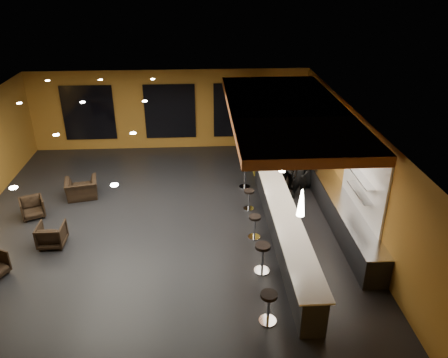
{
  "coord_description": "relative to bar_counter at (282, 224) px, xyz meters",
  "views": [
    {
      "loc": [
        1.25,
        -11.99,
        7.51
      ],
      "look_at": [
        2.0,
        0.5,
        1.3
      ],
      "focal_mm": 35.0,
      "sensor_mm": 36.0,
      "label": 1
    }
  ],
  "objects": [
    {
      "name": "floor",
      "position": [
        -3.65,
        1.0,
        -0.55
      ],
      "size": [
        12.0,
        13.0,
        0.1
      ],
      "primitive_type": "cube",
      "color": "black",
      "rests_on": "ground"
    },
    {
      "name": "ceiling",
      "position": [
        -3.65,
        1.0,
        3.05
      ],
      "size": [
        12.0,
        13.0,
        0.1
      ],
      "primitive_type": "cube",
      "color": "black"
    },
    {
      "name": "wall_back",
      "position": [
        -3.65,
        7.55,
        1.25
      ],
      "size": [
        12.0,
        0.1,
        3.5
      ],
      "primitive_type": "cube",
      "color": "#9B6822",
      "rests_on": "floor"
    },
    {
      "name": "wall_front",
      "position": [
        -3.65,
        -5.55,
        1.25
      ],
      "size": [
        12.0,
        0.1,
        3.5
      ],
      "primitive_type": "cube",
      "color": "#9B6822",
      "rests_on": "floor"
    },
    {
      "name": "wall_right",
      "position": [
        2.4,
        1.0,
        1.25
      ],
      "size": [
        0.1,
        13.0,
        3.5
      ],
      "primitive_type": "cube",
      "color": "#9B6822",
      "rests_on": "floor"
    },
    {
      "name": "wood_soffit",
      "position": [
        0.35,
        2.0,
        2.86
      ],
      "size": [
        3.6,
        8.0,
        0.28
      ],
      "primitive_type": "cube",
      "color": "#B96436",
      "rests_on": "ceiling"
    },
    {
      "name": "window_left",
      "position": [
        -7.15,
        7.44,
        1.2
      ],
      "size": [
        2.2,
        0.06,
        2.4
      ],
      "primitive_type": "cube",
      "color": "black",
      "rests_on": "wall_back"
    },
    {
      "name": "window_center",
      "position": [
        -3.65,
        7.44,
        1.2
      ],
      "size": [
        2.2,
        0.06,
        2.4
      ],
      "primitive_type": "cube",
      "color": "black",
      "rests_on": "wall_back"
    },
    {
      "name": "window_right",
      "position": [
        -0.65,
        7.44,
        1.2
      ],
      "size": [
        2.2,
        0.06,
        2.4
      ],
      "primitive_type": "cube",
      "color": "black",
      "rests_on": "wall_back"
    },
    {
      "name": "tile_backsplash",
      "position": [
        2.31,
        0.0,
        1.5
      ],
      "size": [
        0.06,
        3.2,
        2.4
      ],
      "primitive_type": "cube",
      "color": "white",
      "rests_on": "wall_right"
    },
    {
      "name": "bar_counter",
      "position": [
        0.0,
        0.0,
        0.0
      ],
      "size": [
        0.6,
        8.0,
        1.0
      ],
      "primitive_type": "cube",
      "color": "black",
      "rests_on": "floor"
    },
    {
      "name": "bar_top",
      "position": [
        0.0,
        0.0,
        0.52
      ],
      "size": [
        0.78,
        8.1,
        0.05
      ],
      "primitive_type": "cube",
      "color": "silver",
      "rests_on": "bar_counter"
    },
    {
      "name": "prep_counter",
      "position": [
        2.0,
        0.5,
        -0.07
      ],
      "size": [
        0.7,
        6.0,
        0.86
      ],
      "primitive_type": "cube",
      "color": "black",
      "rests_on": "floor"
    },
    {
      "name": "prep_top",
      "position": [
        2.0,
        0.5,
        0.39
      ],
      "size": [
        0.72,
        6.0,
        0.03
      ],
      "primitive_type": "cube",
      "color": "silver",
      "rests_on": "prep_counter"
    },
    {
      "name": "wall_shelf_lower",
      "position": [
        2.17,
        -0.2,
        1.1
      ],
      "size": [
        0.3,
        1.5,
        0.03
      ],
      "primitive_type": "cube",
      "color": "silver",
      "rests_on": "wall_right"
    },
    {
      "name": "wall_shelf_upper",
      "position": [
        2.17,
        -0.2,
        1.55
      ],
      "size": [
        0.3,
        1.5,
        0.03
      ],
      "primitive_type": "cube",
      "color": "silver",
      "rests_on": "wall_right"
    },
    {
      "name": "column",
      "position": [
        0.0,
        4.6,
        1.25
      ],
      "size": [
        0.6,
        0.6,
        3.5
      ],
      "primitive_type": "cube",
      "color": "#A89025",
      "rests_on": "floor"
    },
    {
      "name": "pendant_0",
      "position": [
        0.0,
        -2.0,
        1.85
      ],
      "size": [
        0.2,
        0.2,
        0.7
      ],
      "primitive_type": "cone",
      "color": "white",
      "rests_on": "wood_soffit"
    },
    {
      "name": "pendant_1",
      "position": [
        0.0,
        0.5,
        1.85
      ],
      "size": [
        0.2,
        0.2,
        0.7
      ],
      "primitive_type": "cone",
      "color": "white",
      "rests_on": "wood_soffit"
    },
    {
      "name": "pendant_2",
      "position": [
        0.0,
        3.0,
        1.85
      ],
      "size": [
        0.2,
        0.2,
        0.7
      ],
      "primitive_type": "cone",
      "color": "white",
      "rests_on": "wood_soffit"
    },
    {
      "name": "staff_a",
      "position": [
        1.07,
        2.48,
        0.31
      ],
      "size": [
        0.59,
        0.39,
        1.61
      ],
      "primitive_type": "imported",
      "rotation": [
        0.0,
        0.0,
        -0.01
      ],
      "color": "black",
      "rests_on": "floor"
    },
    {
      "name": "staff_b",
      "position": [
        0.85,
        2.96,
        0.44
      ],
      "size": [
        1.05,
        0.9,
        1.89
      ],
      "primitive_type": "imported",
      "rotation": [
        0.0,
        0.0,
        0.22
      ],
      "color": "black",
      "rests_on": "floor"
    },
    {
      "name": "staff_c",
      "position": [
        1.6,
        3.31,
        0.34
      ],
      "size": [
        0.91,
        0.67,
        1.69
      ],
      "primitive_type": "imported",
      "rotation": [
        0.0,
        0.0,
        -0.17
      ],
      "color": "black",
      "rests_on": "floor"
    },
    {
      "name": "armchair_b",
      "position": [
        -6.81,
        0.04,
        -0.15
      ],
      "size": [
        0.76,
        0.78,
        0.7
      ],
      "primitive_type": "imported",
      "rotation": [
        0.0,
        0.0,
        3.15
      ],
      "color": "black",
      "rests_on": "floor"
    },
    {
      "name": "armchair_c",
      "position": [
        -7.92,
        1.71,
        -0.17
      ],
      "size": [
        0.95,
        0.96,
        0.66
      ],
      "primitive_type": "imported",
      "rotation": [
        0.0,
        0.0,
        0.43
      ],
      "color": "black",
      "rests_on": "floor"
    },
    {
      "name": "armchair_d",
      "position": [
        -6.61,
        2.94,
        -0.15
      ],
      "size": [
        1.25,
        1.15,
        0.7
      ],
      "primitive_type": "imported",
      "rotation": [
        0.0,
        0.0,
        3.35
      ],
      "color": "black",
      "rests_on": "floor"
    },
    {
      "name": "bar_stool_0",
      "position": [
        -0.93,
        -3.41,
        0.03
      ],
      "size": [
        0.42,
        0.42,
        0.82
      ],
      "rotation": [
        0.0,
        0.0,
        0.22
      ],
      "color": "silver",
      "rests_on": "floor"
    },
    {
      "name": "bar_stool_1",
      "position": [
        -0.81,
        -1.56,
        0.05
      ],
      "size": [
        0.43,
        0.43,
        0.85
      ],
      "rotation": [
        0.0,
        0.0,
        -0.02
      ],
      "color": "silver",
      "rests_on": "floor"
    },
    {
      "name": "bar_stool_2",
      "position": [
        -0.81,
        0.06,
        -0.02
      ],
      "size": [
        0.38,
        0.38,
        0.75
      ],
      "rotation": [
        0.0,
        0.0,
        -0.25
      ],
      "color": "silver",
      "rests_on": "floor"
    },
    {
      "name": "bar_stool_3",
      "position": [
        -0.79,
        1.79,
        -0.04
      ],
      "size": [
        0.36,
        0.36,
        0.71
      ],
      "rotation": [
        0.0,
        0.0,
        -0.16
      ],
      "color": "silver",
      "rests_on": "floor"
    },
    {
      "name": "bar_stool_4",
      "position": [
        -0.77,
        3.39,
        0.02
      ],
      "size": [
        0.41,
        0.41,
        0.81
      ],
      "rotation": [
        0.0,
        0.0,
        -0.32
      ],
      "color": "silver",
      "rests_on": "floor"
    }
  ]
}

